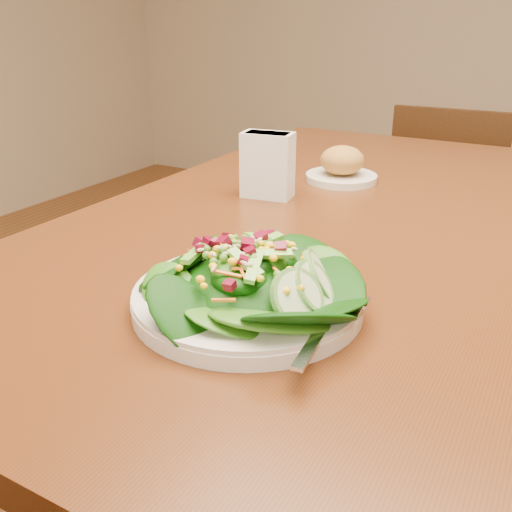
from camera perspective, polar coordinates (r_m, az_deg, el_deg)
name	(u,v)px	position (r m, az deg, el deg)	size (l,w,h in m)	color
dining_table	(361,270)	(1.03, 10.45, -1.38)	(0.90, 1.40, 0.75)	#492611
chair_far	(444,217)	(2.06, 18.32, 3.75)	(0.38, 0.38, 0.80)	#341B09
salad_plate	(255,287)	(0.65, -0.14, -3.09)	(0.27, 0.27, 0.08)	silver
bread_plate	(342,167)	(1.19, 8.58, 8.80)	(0.14, 0.14, 0.07)	silver
napkin_holder	(268,163)	(1.06, 1.17, 9.24)	(0.10, 0.06, 0.12)	white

